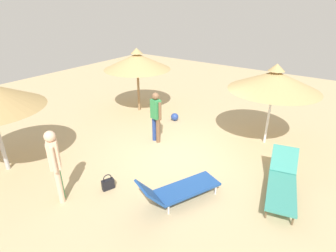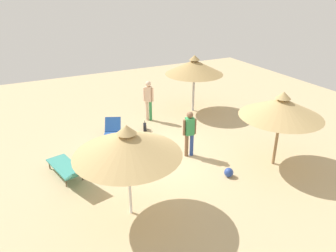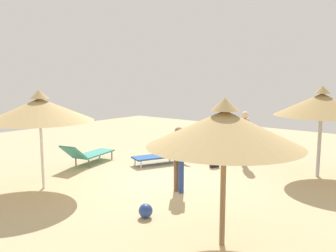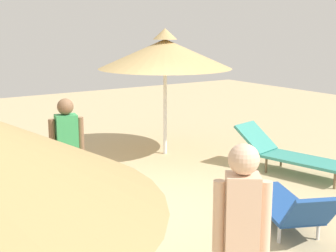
# 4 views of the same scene
# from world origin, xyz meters

# --- Properties ---
(ground) EXTENTS (24.00, 24.00, 0.10)m
(ground) POSITION_xyz_m (0.00, 0.00, -0.05)
(ground) COLOR tan
(parasol_umbrella_edge) EXTENTS (2.63, 2.63, 2.56)m
(parasol_umbrella_edge) POSITION_xyz_m (-2.07, -3.32, 2.04)
(parasol_umbrella_edge) COLOR olive
(parasol_umbrella_edge) RESTS_ON ground
(parasol_umbrella_back) EXTENTS (2.70, 2.70, 2.57)m
(parasol_umbrella_back) POSITION_xyz_m (-2.29, 1.89, 2.07)
(parasol_umbrella_back) COLOR white
(parasol_umbrella_back) RESTS_ON ground
(parasol_umbrella_near_left) EXTENTS (2.64, 2.64, 2.65)m
(parasol_umbrella_near_left) POSITION_xyz_m (3.36, -3.38, 2.11)
(parasol_umbrella_near_left) COLOR #B2B2B7
(parasol_umbrella_near_left) RESTS_ON ground
(lounge_chair_far_right) EXTENTS (2.22, 1.10, 0.79)m
(lounge_chair_far_right) POSITION_xyz_m (0.08, 3.02, 0.37)
(lounge_chair_far_right) COLOR teal
(lounge_chair_far_right) RESTS_ON ground
(lounge_chair_center) EXTENTS (2.05, 1.36, 0.76)m
(lounge_chair_center) POSITION_xyz_m (1.74, 1.15, 0.33)
(lounge_chair_center) COLOR #1E478C
(lounge_chair_center) RESTS_ON ground
(person_standing_near_right) EXTENTS (0.33, 0.38, 1.78)m
(person_standing_near_right) POSITION_xyz_m (3.26, -1.06, 1.03)
(person_standing_near_right) COLOR beige
(person_standing_near_right) RESTS_ON ground
(person_standing_far_left) EXTENTS (0.27, 0.47, 1.67)m
(person_standing_far_left) POSITION_xyz_m (-0.30, -1.04, 0.96)
(person_standing_far_left) COLOR navy
(person_standing_far_left) RESTS_ON ground
(handbag) EXTENTS (0.33, 0.23, 0.42)m
(handbag) POSITION_xyz_m (2.36, -0.48, 0.15)
(handbag) COLOR black
(handbag) RESTS_ON ground
(beach_ball) EXTENTS (0.29, 0.29, 0.29)m
(beach_ball) POSITION_xyz_m (-2.03, -1.49, 0.15)
(beach_ball) COLOR navy
(beach_ball) RESTS_ON ground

